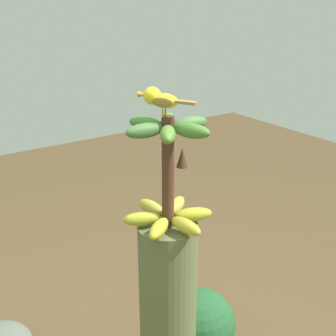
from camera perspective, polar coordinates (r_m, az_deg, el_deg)
banana_bunch at (r=1.35m, az=0.04°, el=-0.66°), size 0.29×0.28×0.36m
perched_bird at (r=1.29m, az=-1.12°, el=8.96°), size 0.17×0.11×0.08m
tropical_shrub at (r=2.24m, az=4.09°, el=-19.50°), size 0.35×0.35×0.41m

